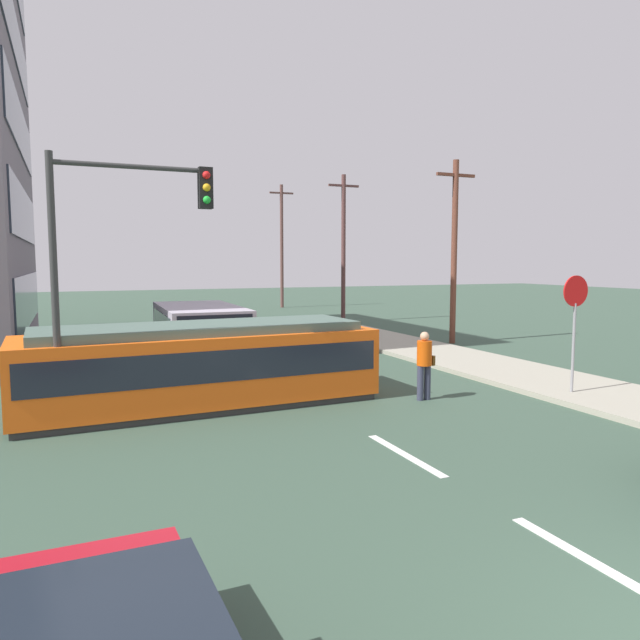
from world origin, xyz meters
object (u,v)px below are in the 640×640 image
(stop_sign, at_px, (575,309))
(traffic_light_mast, at_px, (119,239))
(streetcar_tram, at_px, (201,364))
(pedestrian_crossing, at_px, (424,361))
(utility_pole_far, at_px, (343,246))
(city_bus, at_px, (200,329))
(utility_pole_mid, at_px, (454,248))
(utility_pole_distant, at_px, (282,244))

(stop_sign, relative_size, traffic_light_mast, 0.53)
(streetcar_tram, distance_m, stop_sign, 9.11)
(pedestrian_crossing, xyz_separation_m, utility_pole_far, (6.20, 17.68, 3.29))
(traffic_light_mast, bearing_deg, city_bus, 67.61)
(stop_sign, bearing_deg, city_bus, 129.10)
(utility_pole_mid, bearing_deg, utility_pole_distant, 90.21)
(pedestrian_crossing, height_order, utility_pole_far, utility_pole_far)
(utility_pole_mid, distance_m, utility_pole_distant, 20.91)
(pedestrian_crossing, distance_m, utility_pole_distant, 29.95)
(city_bus, distance_m, traffic_light_mast, 8.52)
(pedestrian_crossing, xyz_separation_m, stop_sign, (3.51, -1.22, 1.25))
(city_bus, relative_size, utility_pole_far, 0.68)
(stop_sign, height_order, utility_pole_mid, utility_pole_mid)
(utility_pole_distant, bearing_deg, stop_sign, -95.79)
(streetcar_tram, distance_m, traffic_light_mast, 3.55)
(pedestrian_crossing, bearing_deg, utility_pole_distant, 77.23)
(stop_sign, xyz_separation_m, traffic_light_mast, (-10.42, 1.57, 1.60))
(streetcar_tram, xyz_separation_m, utility_pole_far, (11.29, 16.13, 3.24))
(pedestrian_crossing, relative_size, utility_pole_mid, 0.22)
(city_bus, xyz_separation_m, pedestrian_crossing, (3.84, -7.82, -0.13))
(city_bus, distance_m, utility_pole_distant, 23.85)
(utility_pole_mid, bearing_deg, stop_sign, -108.62)
(city_bus, relative_size, pedestrian_crossing, 3.29)
(utility_pole_mid, bearing_deg, traffic_light_mast, -150.30)
(traffic_light_mast, relative_size, utility_pole_distant, 0.61)
(utility_pole_far, bearing_deg, stop_sign, -98.11)
(streetcar_tram, xyz_separation_m, utility_pole_mid, (11.73, 6.53, 2.90))
(traffic_light_mast, height_order, utility_pole_far, utility_pole_far)
(traffic_light_mast, bearing_deg, utility_pole_distant, 64.79)
(city_bus, distance_m, utility_pole_far, 14.42)
(utility_pole_mid, distance_m, utility_pole_far, 9.61)
(streetcar_tram, relative_size, city_bus, 1.49)
(pedestrian_crossing, relative_size, stop_sign, 0.58)
(utility_pole_mid, relative_size, utility_pole_distant, 0.83)
(stop_sign, distance_m, utility_pole_far, 19.20)
(stop_sign, bearing_deg, pedestrian_crossing, 160.82)
(streetcar_tram, height_order, utility_pole_far, utility_pole_far)
(streetcar_tram, distance_m, utility_pole_far, 19.95)
(streetcar_tram, height_order, traffic_light_mast, traffic_light_mast)
(utility_pole_far, height_order, utility_pole_distant, utility_pole_distant)
(pedestrian_crossing, bearing_deg, traffic_light_mast, 177.08)
(traffic_light_mast, relative_size, utility_pole_far, 0.67)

